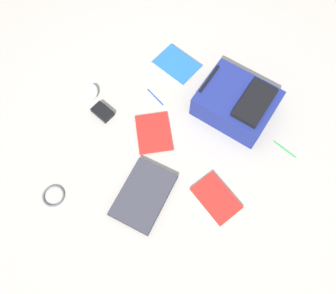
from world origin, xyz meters
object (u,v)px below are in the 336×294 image
book_blue (216,198)px  power_brick (103,112)px  backpack (237,103)px  book_manual (177,65)px  book_red (154,133)px  cable_coil (54,196)px  laptop (143,195)px  computer_mouse (93,91)px  pen_black (285,149)px  pen_blue (155,97)px

book_blue → power_brick: 0.80m
backpack → book_manual: bearing=77.3°
backpack → book_red: 0.50m
book_blue → cable_coil: 0.85m
laptop → power_brick: size_ratio=3.01×
book_red → power_brick: size_ratio=2.57×
backpack → power_brick: bearing=122.1°
laptop → computer_mouse: bearing=57.5°
computer_mouse → pen_black: computer_mouse is taller
pen_black → power_brick: bearing=108.2°
pen_blue → book_blue: bearing=-121.5°
book_manual → pen_black: bearing=-102.7°
cable_coil → book_red: bearing=-24.6°
laptop → book_red: laptop is taller
book_blue → power_brick: bearing=81.9°
book_blue → pen_black: 0.49m
book_manual → pen_black: 0.81m
book_red → pen_black: 0.73m
computer_mouse → pen_black: bearing=154.1°
laptop → pen_black: laptop is taller
computer_mouse → book_red: bearing=136.4°
backpack → computer_mouse: size_ratio=4.40×
laptop → book_blue: (0.18, -0.33, -0.01)m
cable_coil → laptop: bearing=-59.3°
book_red → laptop: bearing=-156.9°
pen_blue → computer_mouse: bearing=116.0°
book_blue → computer_mouse: computer_mouse is taller
book_manual → pen_black: book_manual is taller
computer_mouse → laptop: bearing=109.4°
cable_coil → pen_black: cable_coil is taller
book_manual → computer_mouse: size_ratio=2.98×
laptop → book_manual: laptop is taller
book_red → book_blue: bearing=-108.0°
power_brick → pen_blue: power_brick is taller
book_blue → book_red: (0.15, 0.47, -0.00)m
cable_coil → pen_blue: bearing=-10.6°
power_brick → pen_black: size_ratio=0.82×
cable_coil → pen_blue: (0.78, -0.15, -0.00)m
power_brick → pen_blue: size_ratio=0.83×
laptop → cable_coil: size_ratio=3.09×
book_blue → pen_blue: size_ratio=2.01×
laptop → book_red: 0.36m
backpack → book_red: (-0.37, 0.33, -0.08)m
backpack → book_red: size_ratio=1.38×
backpack → book_manual: 0.46m
cable_coil → pen_black: size_ratio=0.80×
book_blue → book_manual: (0.62, 0.59, 0.00)m
computer_mouse → power_brick: (-0.08, -0.13, -0.00)m
power_brick → pen_blue: (0.25, -0.21, -0.01)m
pen_black → cable_coil: bearing=132.5°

